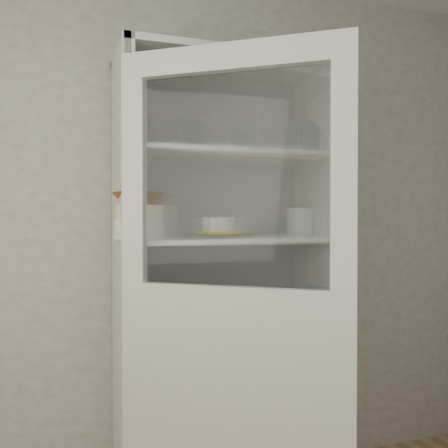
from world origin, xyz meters
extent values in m
cube|color=gray|center=(0.00, 1.50, 1.30)|extent=(3.60, 0.02, 2.60)
cube|color=beige|center=(-0.28, 1.27, 1.05)|extent=(0.03, 0.45, 2.10)
cube|color=beige|center=(0.68, 1.27, 1.05)|extent=(0.03, 0.45, 2.10)
cube|color=gray|center=(0.20, 1.49, 1.05)|extent=(1.00, 0.03, 2.10)
cube|color=beige|center=(0.20, 1.27, 2.08)|extent=(1.00, 0.45, 0.03)
cube|color=white|center=(0.20, 1.26, 0.45)|extent=(0.94, 0.42, 0.02)
cube|color=white|center=(0.20, 1.26, 0.85)|extent=(0.94, 0.42, 0.02)
cube|color=white|center=(0.20, 1.26, 1.25)|extent=(0.94, 0.42, 0.02)
cube|color=white|center=(0.20, 1.26, 1.65)|extent=(0.94, 0.42, 0.02)
cube|color=beige|center=(0.06, 0.78, 0.55)|extent=(0.74, 0.58, 1.10)
cube|color=beige|center=(0.06, 0.78, 1.95)|extent=(0.74, 0.58, 0.10)
cube|color=beige|center=(-0.26, 1.02, 1.50)|extent=(0.10, 0.09, 0.80)
cube|color=beige|center=(0.38, 0.53, 1.50)|extent=(0.10, 0.09, 0.80)
cube|color=silver|center=(0.06, 0.78, 1.50)|extent=(0.58, 0.45, 0.78)
cylinder|color=silver|center=(-0.21, 1.13, 1.72)|extent=(0.08, 0.08, 0.13)
cylinder|color=silver|center=(-0.02, 1.16, 1.72)|extent=(0.07, 0.07, 0.13)
cylinder|color=silver|center=(0.02, 1.15, 1.73)|extent=(0.07, 0.07, 0.13)
cylinder|color=silver|center=(0.05, 1.16, 1.73)|extent=(0.09, 0.09, 0.14)
cylinder|color=silver|center=(0.25, 1.12, 1.74)|extent=(0.10, 0.10, 0.15)
cylinder|color=silver|center=(0.57, 1.12, 1.73)|extent=(0.09, 0.09, 0.14)
cylinder|color=silver|center=(0.61, 1.16, 1.73)|extent=(0.08, 0.08, 0.13)
cylinder|color=silver|center=(-0.21, 1.28, 1.74)|extent=(0.08, 0.08, 0.15)
cylinder|color=silver|center=(0.04, 1.28, 1.73)|extent=(0.08, 0.08, 0.14)
cylinder|color=silver|center=(0.04, 1.25, 1.73)|extent=(0.08, 0.08, 0.14)
cylinder|color=silver|center=(0.30, 1.28, 1.72)|extent=(0.07, 0.07, 0.13)
cylinder|color=silver|center=(0.28, 1.27, 1.72)|extent=(0.07, 0.07, 0.13)
cylinder|color=white|center=(-0.21, 1.23, 1.30)|extent=(0.23, 0.23, 0.08)
cylinder|color=white|center=(-0.17, 1.38, 1.30)|extent=(0.20, 0.20, 0.08)
cylinder|color=beige|center=(-0.21, 1.23, 1.38)|extent=(0.28, 0.28, 0.07)
imported|color=brown|center=(-0.21, 1.23, 1.44)|extent=(0.24, 0.24, 0.06)
cylinder|color=silver|center=(0.17, 1.27, 1.27)|extent=(0.34, 0.34, 0.02)
cube|color=yellow|center=(0.17, 1.27, 1.29)|extent=(0.18, 0.18, 0.01)
cylinder|color=white|center=(0.17, 1.27, 1.32)|extent=(0.19, 0.19, 0.07)
cylinder|color=#B8BFBF|center=(0.61, 1.29, 1.33)|extent=(0.13, 0.13, 0.14)
imported|color=navy|center=(0.61, 1.21, 0.91)|extent=(0.17, 0.17, 0.11)
imported|color=#177362|center=(0.46, 1.29, 0.91)|extent=(0.12, 0.12, 0.10)
imported|color=white|center=(0.42, 1.16, 0.91)|extent=(0.14, 0.14, 0.10)
cylinder|color=#177362|center=(0.28, 1.29, 0.91)|extent=(0.10, 0.10, 0.10)
ellipsoid|color=#177362|center=(0.28, 1.29, 0.97)|extent=(0.10, 0.10, 0.02)
cylinder|color=#A1A2B2|center=(0.01, 1.22, 0.88)|extent=(0.11, 0.11, 0.04)
cylinder|color=white|center=(-0.13, 1.30, 0.92)|extent=(0.12, 0.12, 0.13)
imported|color=beige|center=(0.11, 1.28, 0.49)|extent=(0.28, 0.28, 0.07)
cube|color=gray|center=(0.52, 1.28, 0.49)|extent=(0.25, 0.22, 0.06)
camera|label=1|loc=(-0.58, -0.96, 1.36)|focal=40.00mm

